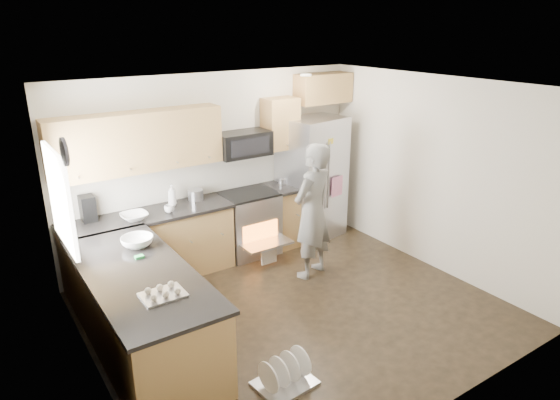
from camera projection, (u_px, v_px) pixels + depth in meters
ground at (297, 310)px, 5.91m from camera, size 4.50×4.50×0.00m
room_shell at (295, 175)px, 5.34m from camera, size 4.54×4.04×2.62m
back_cabinet_run at (185, 202)px, 6.65m from camera, size 4.45×0.64×2.50m
peninsula at (142, 312)px, 5.03m from camera, size 0.96×2.36×1.03m
stove_range at (248, 209)px, 7.19m from camera, size 0.76×0.97×1.79m
refrigerator at (312, 178)px, 7.71m from camera, size 1.03×0.87×1.89m
person at (312, 211)px, 6.47m from camera, size 0.76×0.62×1.81m
dish_rack at (285, 377)px, 4.67m from camera, size 0.57×0.47×0.33m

